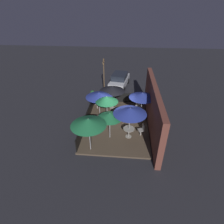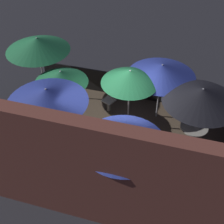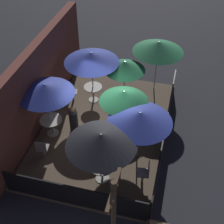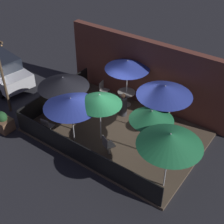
{
  "view_description": "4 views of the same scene",
  "coord_description": "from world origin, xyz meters",
  "px_view_note": "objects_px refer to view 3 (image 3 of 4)",
  "views": [
    {
      "loc": [
        11.68,
        0.62,
        8.44
      ],
      "look_at": [
        0.1,
        -0.39,
        1.21
      ],
      "focal_mm": 28.0,
      "sensor_mm": 36.0,
      "label": 1
    },
    {
      "loc": [
        -1.93,
        6.89,
        7.56
      ],
      "look_at": [
        0.18,
        -0.34,
        1.03
      ],
      "focal_mm": 50.0,
      "sensor_mm": 36.0,
      "label": 2
    },
    {
      "loc": [
        -8.77,
        -2.57,
        9.05
      ],
      "look_at": [
        -0.0,
        -0.33,
        1.08
      ],
      "focal_mm": 50.0,
      "sensor_mm": 36.0,
      "label": 3
    },
    {
      "loc": [
        6.09,
        -8.79,
        9.03
      ],
      "look_at": [
        -0.17,
        -0.11,
        1.14
      ],
      "focal_mm": 50.0,
      "sensor_mm": 36.0,
      "label": 4
    }
  ],
  "objects_px": {
    "patio_umbrella_3": "(124,96)",
    "patio_umbrella_6": "(140,117)",
    "patio_umbrella_5": "(125,66)",
    "patron_0": "(74,121)",
    "patio_umbrella_0": "(45,89)",
    "patio_chair_1": "(145,172)",
    "patio_chair_3": "(42,148)",
    "dining_table_2": "(93,90)",
    "patio_umbrella_4": "(158,47)",
    "dining_table_0": "(51,122)",
    "dining_table_1": "(102,168)",
    "patio_chair_0": "(71,91)",
    "patio_chair_2": "(142,116)",
    "patio_umbrella_2": "(91,57)",
    "patio_umbrella_1": "(101,140)"
  },
  "relations": [
    {
      "from": "dining_table_2",
      "to": "patio_chair_2",
      "type": "distance_m",
      "value": 2.64
    },
    {
      "from": "patio_umbrella_0",
      "to": "patio_umbrella_2",
      "type": "xyz_separation_m",
      "value": [
        2.43,
        -0.97,
        0.01
      ]
    },
    {
      "from": "patio_umbrella_1",
      "to": "patio_umbrella_4",
      "type": "distance_m",
      "value": 5.71
    },
    {
      "from": "patio_umbrella_0",
      "to": "patio_umbrella_6",
      "type": "height_order",
      "value": "patio_umbrella_0"
    },
    {
      "from": "patio_umbrella_6",
      "to": "patio_chair_2",
      "type": "bearing_deg",
      "value": 4.21
    },
    {
      "from": "patio_umbrella_4",
      "to": "patio_chair_3",
      "type": "bearing_deg",
      "value": 147.7
    },
    {
      "from": "dining_table_1",
      "to": "dining_table_0",
      "type": "bearing_deg",
      "value": 56.83
    },
    {
      "from": "patio_umbrella_3",
      "to": "patio_umbrella_6",
      "type": "height_order",
      "value": "patio_umbrella_3"
    },
    {
      "from": "patio_umbrella_4",
      "to": "patio_chair_0",
      "type": "distance_m",
      "value": 4.26
    },
    {
      "from": "patio_chair_0",
      "to": "patio_chair_2",
      "type": "distance_m",
      "value": 3.44
    },
    {
      "from": "patio_umbrella_3",
      "to": "patio_umbrella_5",
      "type": "bearing_deg",
      "value": 11.6
    },
    {
      "from": "patio_chair_1",
      "to": "patio_chair_3",
      "type": "bearing_deg",
      "value": -11.05
    },
    {
      "from": "patio_umbrella_1",
      "to": "dining_table_2",
      "type": "bearing_deg",
      "value": 20.92
    },
    {
      "from": "patio_umbrella_5",
      "to": "patio_umbrella_4",
      "type": "bearing_deg",
      "value": -41.24
    },
    {
      "from": "patio_umbrella_5",
      "to": "patron_0",
      "type": "distance_m",
      "value": 3.07
    },
    {
      "from": "patio_umbrella_1",
      "to": "patio_umbrella_4",
      "type": "relative_size",
      "value": 0.92
    },
    {
      "from": "patio_umbrella_0",
      "to": "patron_0",
      "type": "relative_size",
      "value": 2.04
    },
    {
      "from": "patio_umbrella_0",
      "to": "patio_umbrella_4",
      "type": "bearing_deg",
      "value": -41.3
    },
    {
      "from": "patio_umbrella_5",
      "to": "patio_chair_3",
      "type": "height_order",
      "value": "patio_umbrella_5"
    },
    {
      "from": "patio_umbrella_4",
      "to": "dining_table_0",
      "type": "height_order",
      "value": "patio_umbrella_4"
    },
    {
      "from": "dining_table_1",
      "to": "patio_chair_2",
      "type": "bearing_deg",
      "value": -15.74
    },
    {
      "from": "patio_umbrella_4",
      "to": "patron_0",
      "type": "height_order",
      "value": "patio_umbrella_4"
    },
    {
      "from": "patio_umbrella_5",
      "to": "patio_umbrella_6",
      "type": "bearing_deg",
      "value": -158.4
    },
    {
      "from": "dining_table_2",
      "to": "patio_chair_0",
      "type": "distance_m",
      "value": 0.97
    },
    {
      "from": "patio_umbrella_3",
      "to": "dining_table_1",
      "type": "relative_size",
      "value": 2.6
    },
    {
      "from": "dining_table_0",
      "to": "patio_chair_1",
      "type": "bearing_deg",
      "value": -109.94
    },
    {
      "from": "patio_umbrella_3",
      "to": "dining_table_0",
      "type": "height_order",
      "value": "patio_umbrella_3"
    },
    {
      "from": "patio_umbrella_0",
      "to": "dining_table_1",
      "type": "bearing_deg",
      "value": -123.17
    },
    {
      "from": "patio_umbrella_5",
      "to": "patron_0",
      "type": "bearing_deg",
      "value": 146.14
    },
    {
      "from": "patio_umbrella_6",
      "to": "patio_chair_3",
      "type": "xyz_separation_m",
      "value": [
        -0.94,
        3.33,
        -1.45
      ]
    },
    {
      "from": "patio_umbrella_0",
      "to": "patio_chair_1",
      "type": "height_order",
      "value": "patio_umbrella_0"
    },
    {
      "from": "patio_umbrella_1",
      "to": "patio_chair_3",
      "type": "relative_size",
      "value": 2.46
    },
    {
      "from": "patio_umbrella_0",
      "to": "patio_umbrella_1",
      "type": "xyz_separation_m",
      "value": [
        -1.65,
        -2.53,
        -0.27
      ]
    },
    {
      "from": "patio_umbrella_5",
      "to": "dining_table_1",
      "type": "xyz_separation_m",
      "value": [
        -4.29,
        -0.21,
        -1.34
      ]
    },
    {
      "from": "patio_umbrella_6",
      "to": "dining_table_2",
      "type": "xyz_separation_m",
      "value": [
        2.77,
        2.53,
        -1.37
      ]
    },
    {
      "from": "patio_chair_2",
      "to": "patio_chair_1",
      "type": "bearing_deg",
      "value": 125.87
    },
    {
      "from": "patio_umbrella_0",
      "to": "patio_chair_0",
      "type": "relative_size",
      "value": 2.61
    },
    {
      "from": "patio_chair_1",
      "to": "patron_0",
      "type": "bearing_deg",
      "value": -38.22
    },
    {
      "from": "patio_umbrella_5",
      "to": "patio_umbrella_6",
      "type": "distance_m",
      "value": 3.2
    },
    {
      "from": "dining_table_0",
      "to": "patio_chair_3",
      "type": "xyz_separation_m",
      "value": [
        -1.28,
        -0.17,
        -0.09
      ]
    },
    {
      "from": "dining_table_0",
      "to": "patio_chair_1",
      "type": "relative_size",
      "value": 0.92
    },
    {
      "from": "patio_umbrella_1",
      "to": "patio_umbrella_3",
      "type": "relative_size",
      "value": 1.0
    },
    {
      "from": "patio_umbrella_6",
      "to": "patio_chair_1",
      "type": "bearing_deg",
      "value": -157.49
    },
    {
      "from": "patio_umbrella_0",
      "to": "patron_0",
      "type": "height_order",
      "value": "patio_umbrella_0"
    },
    {
      "from": "patio_chair_0",
      "to": "patio_umbrella_5",
      "type": "bearing_deg",
      "value": -4.28
    },
    {
      "from": "patio_chair_3",
      "to": "patron_0",
      "type": "distance_m",
      "value": 1.75
    },
    {
      "from": "patio_umbrella_6",
      "to": "dining_table_1",
      "type": "height_order",
      "value": "patio_umbrella_6"
    },
    {
      "from": "patio_umbrella_6",
      "to": "patio_umbrella_5",
      "type": "bearing_deg",
      "value": 21.6
    },
    {
      "from": "patio_umbrella_2",
      "to": "patio_chair_0",
      "type": "distance_m",
      "value": 1.98
    },
    {
      "from": "patio_umbrella_5",
      "to": "patio_umbrella_6",
      "type": "xyz_separation_m",
      "value": [
        -2.97,
        -1.18,
        0.05
      ]
    }
  ]
}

